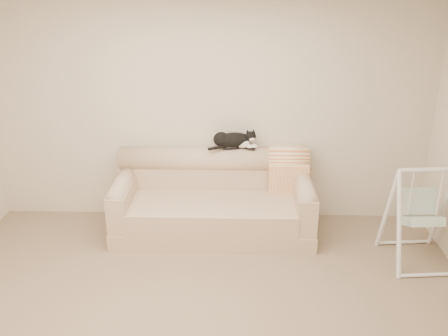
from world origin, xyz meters
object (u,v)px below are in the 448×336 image
object	(u,v)px
sofa	(214,201)
remote_a	(231,148)
tuxedo_cat	(233,140)
baby_swing	(421,215)
remote_b	(248,148)

from	to	relation	value
sofa	remote_a	size ratio (longest dim) A/B	11.82
tuxedo_cat	remote_a	bearing A→B (deg)	-159.37
baby_swing	sofa	bearing A→B (deg)	164.63
remote_b	remote_a	bearing A→B (deg)	-179.30
remote_a	baby_swing	distance (m)	2.11
remote_b	baby_swing	xyz separation A→B (m)	(1.72, -0.81, -0.40)
sofa	baby_swing	bearing A→B (deg)	-15.37
remote_a	remote_b	xyz separation A→B (m)	(0.19, 0.00, -0.00)
remote_a	baby_swing	size ratio (longest dim) A/B	0.18
sofa	baby_swing	world-z (taller)	baby_swing
remote_a	remote_b	world-z (taller)	remote_a
remote_a	tuxedo_cat	distance (m)	0.10
remote_b	baby_swing	size ratio (longest dim) A/B	0.17
remote_a	tuxedo_cat	xyz separation A→B (m)	(0.02, 0.01, 0.09)
sofa	baby_swing	size ratio (longest dim) A/B	2.14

